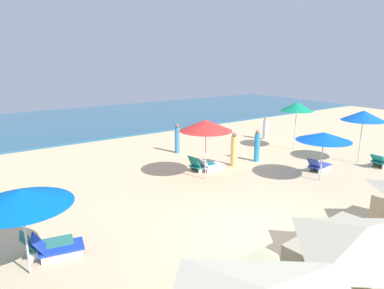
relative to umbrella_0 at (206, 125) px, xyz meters
name	(u,v)px	position (x,y,z in m)	size (l,w,h in m)	color
ground_plane	(256,233)	(-1.68, -4.75, -2.44)	(60.00, 60.00, 0.00)	beige
ocean	(59,123)	(-1.68, 17.52, -2.38)	(60.00, 15.46, 0.12)	#2A5F7D
umbrella_0	(206,125)	(0.00, 0.00, 0.00)	(2.29, 2.29, 2.68)	silver
lounge_chair_0_0	(210,166)	(0.95, 0.85, -2.21)	(1.36, 0.70, 0.66)	silver
lounge_chair_0_1	(201,165)	(0.59, 1.12, -2.17)	(1.37, 0.79, 0.78)	silver
umbrella_1	(297,106)	(7.39, 1.05, 0.11)	(1.86, 1.86, 2.82)	silver
umbrella_2	(21,197)	(-7.79, -2.96, -0.39)	(2.40, 2.40, 2.25)	silver
lounge_chair_2_0	(46,244)	(-7.22, -2.22, -2.17)	(1.42, 0.84, 0.70)	silver
lounge_chair_2_1	(57,248)	(-7.02, -2.55, -2.18)	(1.39, 0.89, 0.71)	silver
umbrella_3	(324,137)	(4.01, -3.06, -0.46)	(2.32, 2.32, 2.17)	silver
lounge_chair_3_0	(319,166)	(5.15, -2.18, -2.19)	(1.35, 0.69, 0.67)	silver
umbrella_4	(363,116)	(7.88, -2.61, 0.02)	(2.10, 2.10, 2.72)	silver
lounge_chair_4_0	(382,161)	(8.27, -3.63, -2.16)	(1.37, 0.69, 0.69)	silver
beachgoer_1	(234,150)	(2.38, 0.76, -1.64)	(0.46, 0.46, 1.70)	#F9D275
beachgoer_2	(265,129)	(8.00, 3.89, -1.75)	(0.44, 0.44, 1.50)	white
beachgoer_3	(257,147)	(3.86, 0.64, -1.65)	(0.37, 0.37, 1.66)	#2995DA
beachgoer_4	(177,139)	(1.40, 4.43, -1.64)	(0.33, 0.33, 1.67)	#3C89C0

